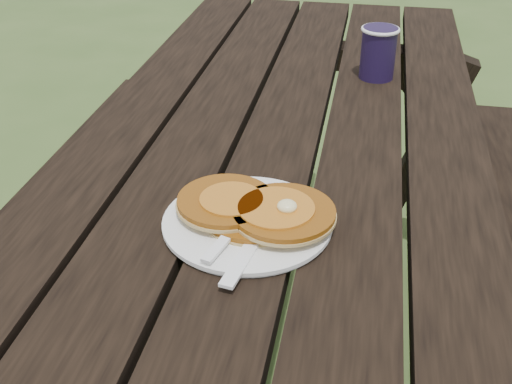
% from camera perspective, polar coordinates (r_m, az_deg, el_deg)
% --- Properties ---
extents(picnic_table, '(1.36, 1.80, 0.75)m').
position_cam_1_polar(picnic_table, '(1.43, 1.97, -8.46)').
color(picnic_table, black).
rests_on(picnic_table, ground).
extents(plate, '(0.30, 0.30, 0.01)m').
position_cam_1_polar(plate, '(0.94, -0.77, -2.77)').
color(plate, white).
rests_on(plate, picnic_table).
extents(pancake_stack, '(0.24, 0.16, 0.04)m').
position_cam_1_polar(pancake_stack, '(0.93, 0.02, -1.56)').
color(pancake_stack, '#894B0F').
rests_on(pancake_stack, plate).
extents(knife, '(0.05, 0.18, 0.00)m').
position_cam_1_polar(knife, '(0.88, -0.49, -4.90)').
color(knife, white).
rests_on(knife, plate).
extents(fork, '(0.07, 0.16, 0.01)m').
position_cam_1_polar(fork, '(0.89, -2.80, -4.24)').
color(fork, white).
rests_on(fork, plate).
extents(coffee_cup, '(0.08, 0.08, 0.11)m').
position_cam_1_polar(coffee_cup, '(1.46, 10.83, 12.30)').
color(coffee_cup, black).
rests_on(coffee_cup, picnic_table).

